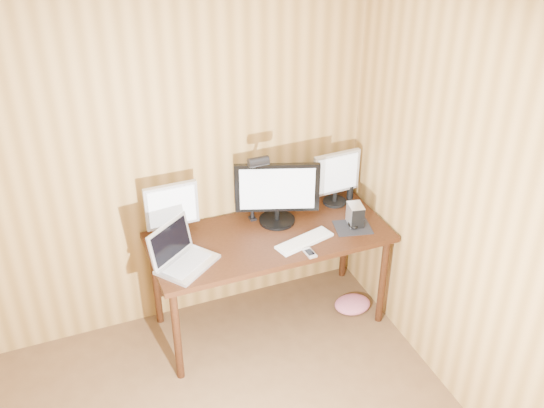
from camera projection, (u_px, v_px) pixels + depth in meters
room_shell at (199, 400)px, 2.40m from camera, size 4.00×4.00×4.00m
desk at (265, 244)px, 4.37m from camera, size 1.60×0.70×0.75m
monitor_center at (277, 192)px, 4.27m from camera, size 0.55×0.25×0.45m
monitor_left at (172, 210)px, 4.12m from camera, size 0.35×0.17×0.40m
monitor_right at (336, 177)px, 4.50m from camera, size 0.35×0.17×0.40m
laptop at (180, 255)px, 3.95m from camera, size 0.46×0.44×0.26m
keyboard at (304, 241)px, 4.17m from camera, size 0.42×0.22×0.02m
mousepad at (353, 227)px, 4.33m from camera, size 0.28×0.25×0.00m
mouse at (353, 225)px, 4.32m from camera, size 0.07×0.10×0.04m
hard_drive at (355, 215)px, 4.33m from camera, size 0.12×0.15×0.15m
phone at (310, 253)px, 4.06m from camera, size 0.06×0.11×0.02m
speaker at (350, 192)px, 4.62m from camera, size 0.05×0.05×0.11m
desk_lamp at (255, 179)px, 4.17m from camera, size 0.13×0.19×0.58m
fabric_pile at (352, 304)px, 4.72m from camera, size 0.32×0.28×0.09m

